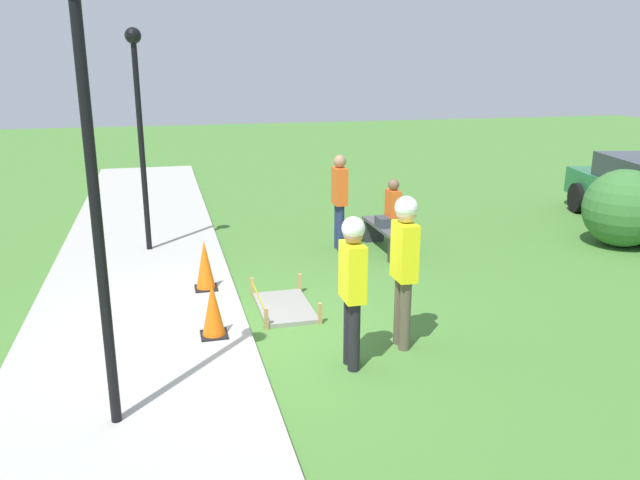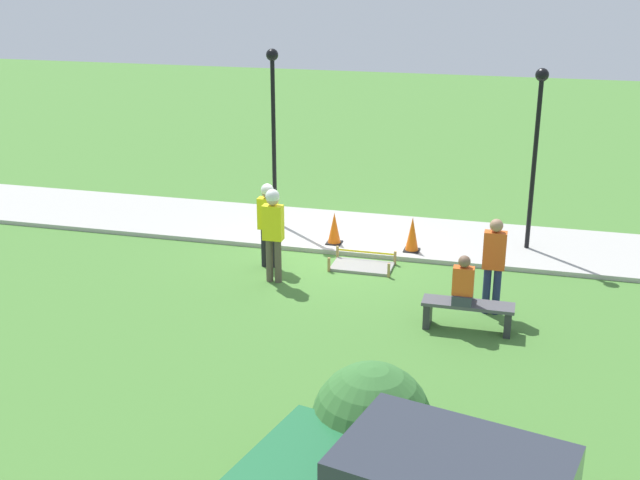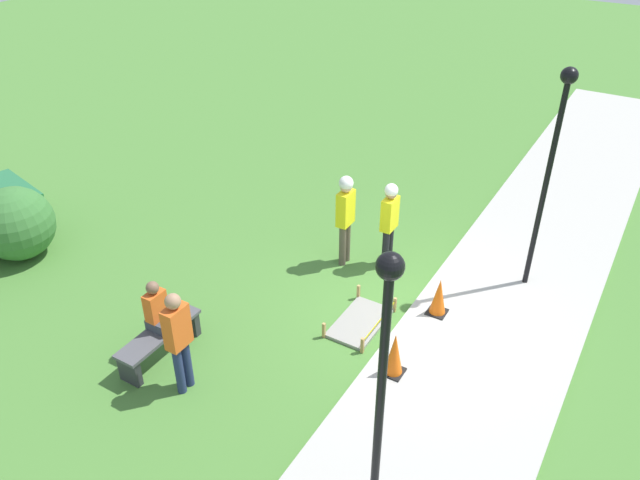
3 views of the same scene
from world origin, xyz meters
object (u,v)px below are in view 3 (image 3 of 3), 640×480
worker_assistant (345,211)px  lamppost_near (553,152)px  bystander_in_orange_shirt (178,337)px  traffic_cone_far_patch (439,296)px  park_bench (160,339)px  person_seated_on_bench (158,310)px  lamppost_far (383,364)px  worker_supervisor (390,218)px  traffic_cone_near_patch (394,354)px

worker_assistant → lamppost_near: size_ratio=0.47×
worker_assistant → bystander_in_orange_shirt: bearing=174.3°
traffic_cone_far_patch → park_bench: size_ratio=0.45×
person_seated_on_bench → lamppost_far: bearing=-103.1°
worker_supervisor → bystander_in_orange_shirt: (-4.68, 1.20, -0.05)m
traffic_cone_near_patch → worker_assistant: (2.45, 2.24, 0.69)m
worker_supervisor → worker_assistant: bearing=115.5°
worker_supervisor → lamppost_far: bearing=-156.1°
person_seated_on_bench → lamppost_near: 7.05m
lamppost_far → traffic_cone_near_patch: bearing=19.5°
traffic_cone_near_patch → worker_assistant: bearing=42.5°
traffic_cone_far_patch → person_seated_on_bench: person_seated_on_bench is taller
traffic_cone_near_patch → lamppost_far: bearing=-160.5°
worker_assistant → traffic_cone_near_patch: bearing=-137.5°
worker_supervisor → lamppost_near: (0.70, -2.59, 1.70)m
bystander_in_orange_shirt → worker_supervisor: bearing=-14.4°
worker_assistant → bystander_in_orange_shirt: worker_assistant is taller
worker_supervisor → bystander_in_orange_shirt: bearing=165.6°
traffic_cone_near_patch → bystander_in_orange_shirt: 3.30m
traffic_cone_near_patch → lamppost_near: lamppost_near is taller
traffic_cone_near_patch → lamppost_far: (-2.44, -0.86, 2.19)m
traffic_cone_near_patch → lamppost_far: size_ratio=0.20×
park_bench → worker_assistant: 4.24m
worker_supervisor → lamppost_near: lamppost_near is taller
bystander_in_orange_shirt → lamppost_far: size_ratio=0.46×
bystander_in_orange_shirt → lamppost_near: lamppost_near is taller
person_seated_on_bench → park_bench: bearing=-154.4°
worker_assistant → lamppost_far: 5.97m
traffic_cone_far_patch → worker_supervisor: (1.05, 1.50, 0.63)m
park_bench → lamppost_near: size_ratio=0.38×
bystander_in_orange_shirt → lamppost_far: bearing=-99.2°
lamppost_near → lamppost_far: (-5.95, 0.26, -0.12)m
worker_assistant → lamppost_near: lamppost_near is taller
traffic_cone_far_patch → person_seated_on_bench: size_ratio=0.81×
person_seated_on_bench → bystander_in_orange_shirt: bystander_in_orange_shirt is taller
park_bench → person_seated_on_bench: 0.52m
park_bench → lamppost_far: size_ratio=0.40×
traffic_cone_far_patch → lamppost_far: 4.82m
traffic_cone_far_patch → bystander_in_orange_shirt: 4.56m
park_bench → worker_supervisor: worker_supervisor is taller
traffic_cone_far_patch → park_bench: (-3.28, 3.52, -0.10)m
worker_supervisor → lamppost_near: bearing=-75.0°
park_bench → bystander_in_orange_shirt: size_ratio=0.88×
worker_supervisor → lamppost_far: size_ratio=0.46×
person_seated_on_bench → worker_assistant: worker_assistant is taller
traffic_cone_far_patch → bystander_in_orange_shirt: bearing=143.4°
park_bench → lamppost_far: (-0.92, -4.35, 2.32)m
traffic_cone_far_patch → worker_assistant: size_ratio=0.37×
traffic_cone_far_patch → person_seated_on_bench: (-3.17, 3.57, 0.41)m
bystander_in_orange_shirt → worker_assistant: bearing=-5.7°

